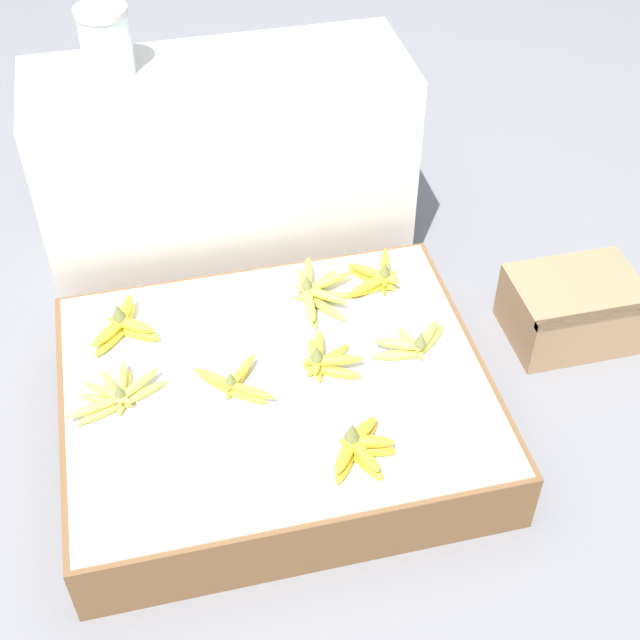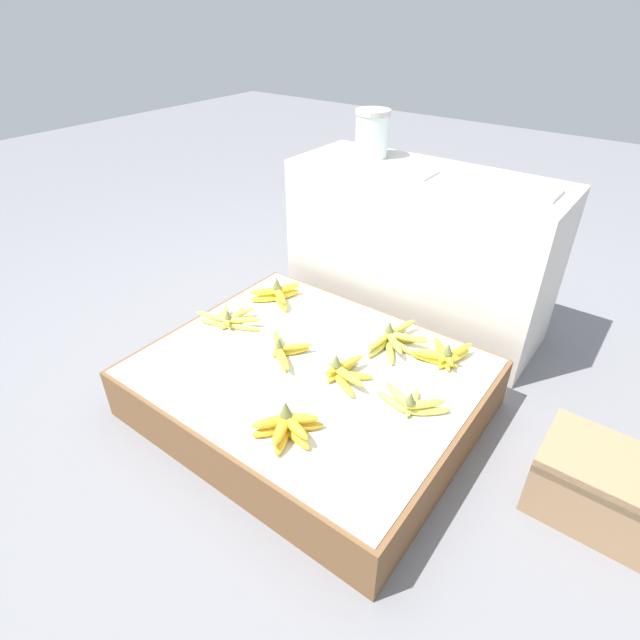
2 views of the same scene
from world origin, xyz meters
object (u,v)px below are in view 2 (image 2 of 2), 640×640
at_px(banana_bunch_middle_left, 230,319).
at_px(banana_bunch_back_left, 277,294).
at_px(banana_bunch_back_midright, 394,340).
at_px(banana_bunch_middle_midleft, 284,350).
at_px(banana_bunch_middle_midright, 344,372).
at_px(glass_jar, 372,133).
at_px(foam_tray_white, 408,170).
at_px(banana_bunch_back_right, 444,355).
at_px(banana_bunch_middle_right, 411,402).
at_px(wooden_crate, 605,488).
at_px(banana_bunch_front_midright, 287,427).

bearing_deg(banana_bunch_middle_left, banana_bunch_back_left, 81.93).
bearing_deg(banana_bunch_back_midright, banana_bunch_back_left, -178.06).
height_order(banana_bunch_middle_left, banana_bunch_middle_midleft, same).
distance_m(banana_bunch_middle_midright, banana_bunch_back_midright, 0.27).
distance_m(glass_jar, foam_tray_white, 0.27).
distance_m(banana_bunch_middle_midleft, banana_bunch_back_right, 0.57).
bearing_deg(banana_bunch_middle_right, banana_bunch_back_right, 94.68).
bearing_deg(banana_bunch_middle_right, banana_bunch_middle_midright, -178.42).
xyz_separation_m(banana_bunch_middle_midleft, banana_bunch_middle_right, (0.50, 0.03, 0.00)).
bearing_deg(banana_bunch_back_midright, wooden_crate, -8.20).
relative_size(banana_bunch_middle_left, banana_bunch_middle_midleft, 1.32).
bearing_deg(banana_bunch_middle_midleft, banana_bunch_middle_right, 3.40).
height_order(banana_bunch_front_midright, banana_bunch_middle_right, banana_bunch_front_midright).
distance_m(banana_bunch_front_midright, banana_bunch_back_midright, 0.58).
relative_size(banana_bunch_back_midright, banana_bunch_back_right, 1.48).
bearing_deg(wooden_crate, banana_bunch_front_midright, -149.88).
relative_size(banana_bunch_back_left, banana_bunch_back_right, 1.09).
distance_m(banana_bunch_front_midright, banana_bunch_back_left, 0.76).
distance_m(banana_bunch_back_midright, banana_bunch_back_right, 0.19).
xyz_separation_m(banana_bunch_middle_right, foam_tray_white, (-0.44, 0.70, 0.47)).
xyz_separation_m(wooden_crate, banana_bunch_middle_right, (-0.56, -0.15, 0.13)).
height_order(banana_bunch_front_midright, banana_bunch_middle_midright, banana_bunch_front_midright).
distance_m(banana_bunch_middle_left, foam_tray_white, 0.92).
distance_m(banana_bunch_middle_midright, banana_bunch_back_left, 0.57).
bearing_deg(banana_bunch_front_midright, foam_tray_white, 101.41).
bearing_deg(wooden_crate, banana_bunch_middle_midleft, -170.43).
bearing_deg(banana_bunch_back_midright, banana_bunch_back_right, 6.53).
relative_size(banana_bunch_front_midright, foam_tray_white, 0.94).
height_order(banana_bunch_middle_right, banana_bunch_back_left, banana_bunch_back_left).
distance_m(banana_bunch_front_midright, banana_bunch_middle_right, 0.40).
bearing_deg(banana_bunch_front_midright, banana_bunch_middle_midleft, 131.92).
bearing_deg(banana_bunch_back_midright, foam_tray_white, 117.73).
relative_size(banana_bunch_front_midright, banana_bunch_middle_midleft, 0.96).
distance_m(wooden_crate, banana_bunch_back_left, 1.33).
bearing_deg(glass_jar, banana_bunch_back_right, -38.30).
height_order(banana_bunch_middle_midright, foam_tray_white, foam_tray_white).
xyz_separation_m(banana_bunch_back_right, glass_jar, (-0.66, 0.52, 0.56)).
bearing_deg(foam_tray_white, wooden_crate, -28.78).
bearing_deg(banana_bunch_back_midright, glass_jar, 130.95).
xyz_separation_m(banana_bunch_front_midright, foam_tray_white, (-0.21, 1.02, 0.47)).
height_order(banana_bunch_middle_right, foam_tray_white, foam_tray_white).
bearing_deg(foam_tray_white, banana_bunch_back_left, -124.59).
relative_size(banana_bunch_front_midright, banana_bunch_middle_right, 0.81).
bearing_deg(banana_bunch_back_left, banana_bunch_middle_right, -17.64).
bearing_deg(wooden_crate, banana_bunch_back_left, 175.98).
distance_m(banana_bunch_middle_right, foam_tray_white, 0.96).
distance_m(banana_bunch_middle_midleft, banana_bunch_back_midright, 0.41).
bearing_deg(banana_bunch_middle_midright, banana_bunch_middle_midleft, -174.76).
xyz_separation_m(banana_bunch_front_midright, banana_bunch_middle_midleft, (-0.26, 0.29, -0.01)).
xyz_separation_m(banana_bunch_middle_midleft, banana_bunch_back_right, (0.47, 0.31, 0.01)).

